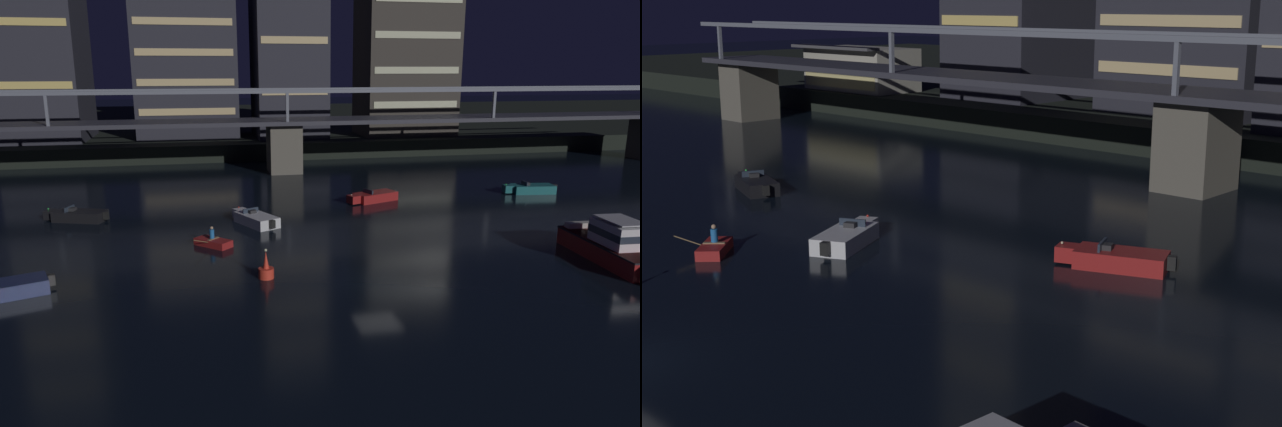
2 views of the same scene
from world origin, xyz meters
TOP-DOWN VIEW (x-y plane):
  - ground_plane at (0.00, 0.00)m, footprint 400.00×400.00m
  - far_riverbank at (0.00, 84.49)m, footprint 240.00×80.00m
  - river_bridge at (0.00, 36.48)m, footprint 103.00×6.40m
  - tower_west_tall at (-10.78, 56.57)m, footprint 13.57×12.33m
  - tower_central at (3.08, 53.26)m, footprint 9.41×12.50m
  - tower_east_tall at (19.79, 51.75)m, footprint 13.03×9.44m
  - cabin_cruiser_near_left at (15.39, 0.46)m, footprint 3.16×9.25m
  - speedboat_near_center at (-5.59, 13.93)m, footprint 3.40×4.95m
  - speedboat_near_right at (-19.18, 17.83)m, footprint 5.12×2.99m
  - speedboat_mid_left at (-20.05, 1.93)m, footprint 5.11×3.02m
  - speedboat_mid_center at (5.62, 19.70)m, footprint 5.08×3.09m
  - speedboat_mid_right at (21.45, 20.03)m, footprint 5.23×2.31m
  - channel_buoy at (-6.12, 1.95)m, footprint 0.90×0.90m
  - dinghy_with_paddler at (-8.92, 8.87)m, footprint 2.62×2.61m

SIDE VIEW (x-z plane):
  - ground_plane at x=0.00m, z-range 0.00..0.00m
  - dinghy_with_paddler at x=-8.92m, z-range -0.40..0.96m
  - speedboat_near_center at x=-5.59m, z-range -0.17..0.99m
  - speedboat_near_right at x=-19.18m, z-range -0.17..0.99m
  - speedboat_mid_left at x=-20.05m, z-range -0.17..0.99m
  - speedboat_mid_center at x=5.62m, z-range -0.17..0.99m
  - speedboat_mid_right at x=21.45m, z-range -0.17..0.99m
  - channel_buoy at x=-6.12m, z-range -0.40..1.36m
  - cabin_cruiser_near_left at x=15.39m, z-range -0.34..2.45m
  - far_riverbank at x=0.00m, z-range 0.00..2.20m
  - river_bridge at x=0.00m, z-range -0.10..9.28m
  - tower_west_tall at x=-10.78m, z-range 2.05..21.67m
  - tower_east_tall at x=19.79m, z-range 2.05..25.46m
  - tower_central at x=3.08m, z-range 2.05..34.86m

